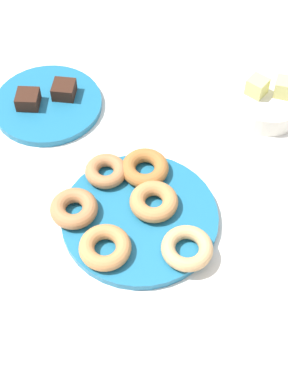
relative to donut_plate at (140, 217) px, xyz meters
name	(u,v)px	position (x,y,z in m)	size (l,w,h in m)	color
ground_plane	(140,220)	(0.00, 0.00, -0.01)	(2.40, 2.40, 0.00)	white
donut_plate	(140,217)	(0.00, 0.00, 0.00)	(0.28, 0.28, 0.02)	#1E6B93
donut_0	(105,247)	(-0.04, -0.09, 0.02)	(0.09, 0.09, 0.03)	#C6844C
donut_1	(154,202)	(0.02, 0.03, 0.02)	(0.09, 0.09, 0.03)	#C6844C
donut_2	(187,248)	(0.10, -0.05, 0.02)	(0.09, 0.09, 0.02)	tan
donut_3	(74,208)	(-0.11, -0.03, 0.02)	(0.09, 0.09, 0.03)	#B27547
donut_4	(145,168)	(-0.02, 0.10, 0.02)	(0.09, 0.09, 0.03)	#AD6B33
donut_5	(106,171)	(-0.08, 0.07, 0.02)	(0.08, 0.08, 0.03)	#B27547
cake_plate	(48,104)	(-0.26, 0.23, 0.00)	(0.23, 0.23, 0.01)	#1E6B93
brownie_near	(28,99)	(-0.29, 0.21, 0.02)	(0.05, 0.05, 0.03)	#381E14
brownie_far	(64,90)	(-0.23, 0.26, 0.02)	(0.05, 0.05, 0.03)	#381E14
fruit_bowl	(267,103)	(0.18, 0.33, 0.01)	(0.15, 0.15, 0.04)	silver
melon_chunk_left	(257,86)	(0.16, 0.33, 0.05)	(0.04, 0.04, 0.04)	#DBD67A
melon_chunk_right	(284,87)	(0.21, 0.34, 0.05)	(0.04, 0.04, 0.04)	#DBD67A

